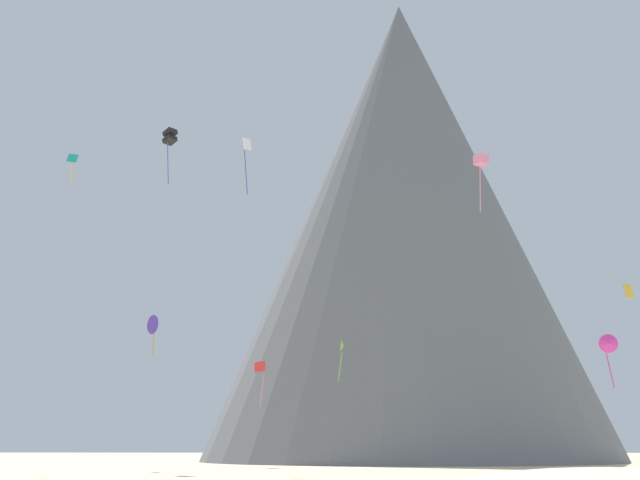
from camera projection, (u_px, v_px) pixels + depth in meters
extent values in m
cone|color=#477238|center=(582.00, 476.00, 49.26)|extent=(2.23, 2.23, 0.59)
cone|color=slate|center=(404.00, 219.00, 114.26)|extent=(55.45, 55.45, 64.08)
cone|color=slate|center=(426.00, 383.00, 113.83)|extent=(28.35, 28.35, 20.43)
cone|color=slate|center=(365.00, 382.00, 111.50)|extent=(38.80, 38.80, 20.37)
cube|color=black|center=(170.00, 140.00, 83.91)|extent=(1.58, 1.56, 0.80)
cube|color=black|center=(170.00, 133.00, 84.09)|extent=(1.58, 1.56, 0.80)
cylinder|color=#5138B2|center=(168.00, 163.00, 83.35)|extent=(0.26, 0.43, 4.33)
cube|color=gold|center=(629.00, 291.00, 81.02)|extent=(1.04, 0.58, 1.47)
cube|color=teal|center=(72.00, 158.00, 76.08)|extent=(1.07, 0.32, 0.96)
cylinder|color=gold|center=(72.00, 174.00, 75.72)|extent=(0.30, 0.29, 2.16)
cone|color=#8CD133|center=(342.00, 346.00, 81.11)|extent=(0.45, 1.29, 1.30)
cylinder|color=#8CD133|center=(340.00, 367.00, 80.63)|extent=(0.43, 0.43, 2.84)
cube|color=red|center=(260.00, 369.00, 83.05)|extent=(1.32, 1.27, 0.64)
cube|color=red|center=(260.00, 364.00, 83.17)|extent=(1.32, 1.27, 0.64)
cylinder|color=pink|center=(262.00, 389.00, 82.57)|extent=(0.44, 0.20, 3.46)
cone|color=#5138B2|center=(152.00, 324.00, 74.31)|extent=(0.98, 1.76, 1.71)
cylinder|color=orange|center=(153.00, 345.00, 73.86)|extent=(0.08, 0.22, 1.97)
cone|color=#D1339E|center=(608.00, 343.00, 56.27)|extent=(1.29, 0.59, 1.26)
cylinder|color=#D1339E|center=(610.00, 370.00, 55.84)|extent=(0.36, 0.32, 2.32)
cube|color=pink|center=(481.00, 162.00, 66.56)|extent=(1.27, 1.26, 0.44)
cube|color=pink|center=(481.00, 157.00, 66.66)|extent=(1.27, 1.26, 0.44)
cylinder|color=pink|center=(480.00, 188.00, 66.06)|extent=(0.28, 0.48, 3.91)
cube|color=white|center=(247.00, 144.00, 77.03)|extent=(0.81, 0.77, 1.18)
cylinder|color=#5138B2|center=(246.00, 172.00, 76.39)|extent=(0.49, 0.39, 4.36)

